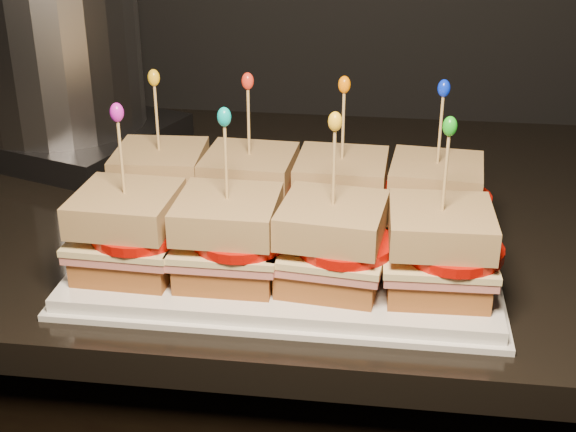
# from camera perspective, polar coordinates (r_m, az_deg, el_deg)

# --- Properties ---
(granite_slab) EXTENTS (2.64, 0.66, 0.03)m
(granite_slab) POSITION_cam_1_polar(r_m,az_deg,el_deg) (0.94, 5.97, 0.05)
(granite_slab) COLOR black
(granite_slab) RESTS_ON cabinet
(platter) EXTENTS (0.39, 0.24, 0.02)m
(platter) POSITION_cam_1_polar(r_m,az_deg,el_deg) (0.79, -0.00, -3.04)
(platter) COLOR white
(platter) RESTS_ON granite_slab
(platter_rim) EXTENTS (0.41, 0.26, 0.01)m
(platter_rim) POSITION_cam_1_polar(r_m,az_deg,el_deg) (0.79, -0.00, -3.43)
(platter_rim) COLOR white
(platter_rim) RESTS_ON granite_slab
(sandwich_0_bread_bot) EXTENTS (0.09, 0.09, 0.02)m
(sandwich_0_bread_bot) POSITION_cam_1_polar(r_m,az_deg,el_deg) (0.85, -8.87, 0.58)
(sandwich_0_bread_bot) COLOR brown
(sandwich_0_bread_bot) RESTS_ON platter
(sandwich_0_ham) EXTENTS (0.10, 0.10, 0.01)m
(sandwich_0_ham) POSITION_cam_1_polar(r_m,az_deg,el_deg) (0.85, -8.94, 1.56)
(sandwich_0_ham) COLOR #C76562
(sandwich_0_ham) RESTS_ON sandwich_0_bread_bot
(sandwich_0_cheese) EXTENTS (0.10, 0.10, 0.01)m
(sandwich_0_cheese) POSITION_cam_1_polar(r_m,az_deg,el_deg) (0.84, -8.97, 2.00)
(sandwich_0_cheese) COLOR beige
(sandwich_0_cheese) RESTS_ON sandwich_0_ham
(sandwich_0_tomato) EXTENTS (0.09, 0.09, 0.01)m
(sandwich_0_tomato) POSITION_cam_1_polar(r_m,az_deg,el_deg) (0.83, -8.32, 2.28)
(sandwich_0_tomato) COLOR #B70C04
(sandwich_0_tomato) RESTS_ON sandwich_0_cheese
(sandwich_0_bread_top) EXTENTS (0.09, 0.09, 0.03)m
(sandwich_0_bread_top) POSITION_cam_1_polar(r_m,az_deg,el_deg) (0.83, -9.09, 3.71)
(sandwich_0_bread_top) COLOR brown
(sandwich_0_bread_top) RESTS_ON sandwich_0_tomato
(sandwich_0_pick) EXTENTS (0.00, 0.00, 0.09)m
(sandwich_0_pick) POSITION_cam_1_polar(r_m,az_deg,el_deg) (0.82, -9.30, 6.64)
(sandwich_0_pick) COLOR tan
(sandwich_0_pick) RESTS_ON sandwich_0_bread_top
(sandwich_0_frill) EXTENTS (0.01, 0.01, 0.02)m
(sandwich_0_frill) POSITION_cam_1_polar(r_m,az_deg,el_deg) (0.81, -9.53, 9.68)
(sandwich_0_frill) COLOR gold
(sandwich_0_frill) RESTS_ON sandwich_0_pick
(sandwich_1_bread_bot) EXTENTS (0.09, 0.09, 0.02)m
(sandwich_1_bread_bot) POSITION_cam_1_polar(r_m,az_deg,el_deg) (0.83, -2.68, 0.24)
(sandwich_1_bread_bot) COLOR brown
(sandwich_1_bread_bot) RESTS_ON platter
(sandwich_1_ham) EXTENTS (0.10, 0.10, 0.01)m
(sandwich_1_ham) POSITION_cam_1_polar(r_m,az_deg,el_deg) (0.83, -2.70, 1.24)
(sandwich_1_ham) COLOR #C76562
(sandwich_1_ham) RESTS_ON sandwich_1_bread_bot
(sandwich_1_cheese) EXTENTS (0.10, 0.10, 0.01)m
(sandwich_1_cheese) POSITION_cam_1_polar(r_m,az_deg,el_deg) (0.82, -2.71, 1.69)
(sandwich_1_cheese) COLOR beige
(sandwich_1_cheese) RESTS_ON sandwich_1_ham
(sandwich_1_tomato) EXTENTS (0.09, 0.09, 0.01)m
(sandwich_1_tomato) POSITION_cam_1_polar(r_m,az_deg,el_deg) (0.81, -1.96, 1.96)
(sandwich_1_tomato) COLOR #B70C04
(sandwich_1_tomato) RESTS_ON sandwich_1_cheese
(sandwich_1_bread_top) EXTENTS (0.09, 0.09, 0.03)m
(sandwich_1_bread_top) POSITION_cam_1_polar(r_m,az_deg,el_deg) (0.81, -2.75, 3.44)
(sandwich_1_bread_top) COLOR brown
(sandwich_1_bread_top) RESTS_ON sandwich_1_tomato
(sandwich_1_pick) EXTENTS (0.00, 0.00, 0.09)m
(sandwich_1_pick) POSITION_cam_1_polar(r_m,az_deg,el_deg) (0.80, -2.82, 6.44)
(sandwich_1_pick) COLOR tan
(sandwich_1_pick) RESTS_ON sandwich_1_bread_top
(sandwich_1_frill) EXTENTS (0.01, 0.01, 0.02)m
(sandwich_1_frill) POSITION_cam_1_polar(r_m,az_deg,el_deg) (0.78, -2.89, 9.56)
(sandwich_1_frill) COLOR red
(sandwich_1_frill) RESTS_ON sandwich_1_pick
(sandwich_2_bread_bot) EXTENTS (0.09, 0.09, 0.02)m
(sandwich_2_bread_bot) POSITION_cam_1_polar(r_m,az_deg,el_deg) (0.82, 3.74, -0.12)
(sandwich_2_bread_bot) COLOR brown
(sandwich_2_bread_bot) RESTS_ON platter
(sandwich_2_ham) EXTENTS (0.10, 0.09, 0.01)m
(sandwich_2_ham) POSITION_cam_1_polar(r_m,az_deg,el_deg) (0.82, 3.77, 0.89)
(sandwich_2_ham) COLOR #C76562
(sandwich_2_ham) RESTS_ON sandwich_2_bread_bot
(sandwich_2_cheese) EXTENTS (0.10, 0.10, 0.01)m
(sandwich_2_cheese) POSITION_cam_1_polar(r_m,az_deg,el_deg) (0.81, 3.78, 1.34)
(sandwich_2_cheese) COLOR beige
(sandwich_2_cheese) RESTS_ON sandwich_2_ham
(sandwich_2_tomato) EXTENTS (0.09, 0.09, 0.01)m
(sandwich_2_tomato) POSITION_cam_1_polar(r_m,az_deg,el_deg) (0.80, 4.62, 1.62)
(sandwich_2_tomato) COLOR #B70C04
(sandwich_2_tomato) RESTS_ON sandwich_2_cheese
(sandwich_2_bread_top) EXTENTS (0.09, 0.09, 0.03)m
(sandwich_2_bread_top) POSITION_cam_1_polar(r_m,az_deg,el_deg) (0.80, 3.84, 3.11)
(sandwich_2_bread_top) COLOR brown
(sandwich_2_bread_top) RESTS_ON sandwich_2_tomato
(sandwich_2_pick) EXTENTS (0.00, 0.00, 0.09)m
(sandwich_2_pick) POSITION_cam_1_polar(r_m,az_deg,el_deg) (0.79, 3.93, 6.15)
(sandwich_2_pick) COLOR tan
(sandwich_2_pick) RESTS_ON sandwich_2_bread_top
(sandwich_2_frill) EXTENTS (0.01, 0.01, 0.02)m
(sandwich_2_frill) POSITION_cam_1_polar(r_m,az_deg,el_deg) (0.77, 4.03, 9.31)
(sandwich_2_frill) COLOR orange
(sandwich_2_frill) RESTS_ON sandwich_2_pick
(sandwich_3_bread_bot) EXTENTS (0.09, 0.09, 0.02)m
(sandwich_3_bread_bot) POSITION_cam_1_polar(r_m,az_deg,el_deg) (0.82, 10.23, -0.49)
(sandwich_3_bread_bot) COLOR brown
(sandwich_3_bread_bot) RESTS_ON platter
(sandwich_3_ham) EXTENTS (0.10, 0.10, 0.01)m
(sandwich_3_ham) POSITION_cam_1_polar(r_m,az_deg,el_deg) (0.82, 10.32, 0.53)
(sandwich_3_ham) COLOR #C76562
(sandwich_3_ham) RESTS_ON sandwich_3_bread_bot
(sandwich_3_cheese) EXTENTS (0.10, 0.10, 0.01)m
(sandwich_3_cheese) POSITION_cam_1_polar(r_m,az_deg,el_deg) (0.81, 10.36, 0.98)
(sandwich_3_cheese) COLOR beige
(sandwich_3_cheese) RESTS_ON sandwich_3_ham
(sandwich_3_tomato) EXTENTS (0.09, 0.09, 0.01)m
(sandwich_3_tomato) POSITION_cam_1_polar(r_m,az_deg,el_deg) (0.80, 11.26, 1.24)
(sandwich_3_tomato) COLOR #B70C04
(sandwich_3_tomato) RESTS_ON sandwich_3_cheese
(sandwich_3_bread_top) EXTENTS (0.10, 0.10, 0.03)m
(sandwich_3_bread_top) POSITION_cam_1_polar(r_m,az_deg,el_deg) (0.80, 10.50, 2.74)
(sandwich_3_bread_top) COLOR brown
(sandwich_3_bread_top) RESTS_ON sandwich_3_tomato
(sandwich_3_pick) EXTENTS (0.00, 0.00, 0.09)m
(sandwich_3_pick) POSITION_cam_1_polar(r_m,az_deg,el_deg) (0.79, 10.76, 5.77)
(sandwich_3_pick) COLOR tan
(sandwich_3_pick) RESTS_ON sandwich_3_bread_top
(sandwich_3_frill) EXTENTS (0.01, 0.01, 0.02)m
(sandwich_3_frill) POSITION_cam_1_polar(r_m,az_deg,el_deg) (0.77, 11.03, 8.92)
(sandwich_3_frill) COLOR #0826E5
(sandwich_3_frill) RESTS_ON sandwich_3_pick
(sandwich_4_bread_bot) EXTENTS (0.09, 0.09, 0.02)m
(sandwich_4_bread_bot) POSITION_cam_1_polar(r_m,az_deg,el_deg) (0.76, -11.14, -2.90)
(sandwich_4_bread_bot) COLOR brown
(sandwich_4_bread_bot) RESTS_ON platter
(sandwich_4_ham) EXTENTS (0.10, 0.10, 0.01)m
(sandwich_4_ham) POSITION_cam_1_polar(r_m,az_deg,el_deg) (0.75, -11.24, -1.82)
(sandwich_4_ham) COLOR #C76562
(sandwich_4_ham) RESTS_ON sandwich_4_bread_bot
(sandwich_4_cheese) EXTENTS (0.10, 0.10, 0.01)m
(sandwich_4_cheese) POSITION_cam_1_polar(r_m,az_deg,el_deg) (0.75, -11.28, -1.34)
(sandwich_4_cheese) COLOR beige
(sandwich_4_cheese) RESTS_ON sandwich_4_ham
(sandwich_4_tomato) EXTENTS (0.09, 0.09, 0.01)m
(sandwich_4_tomato) POSITION_cam_1_polar(r_m,az_deg,el_deg) (0.73, -10.58, -1.08)
(sandwich_4_tomato) COLOR #B70C04
(sandwich_4_tomato) RESTS_ON sandwich_4_cheese
(sandwich_4_bread_top) EXTENTS (0.09, 0.09, 0.03)m
(sandwich_4_bread_top) POSITION_cam_1_polar(r_m,az_deg,el_deg) (0.74, -11.46, 0.54)
(sandwich_4_bread_top) COLOR brown
(sandwich_4_bread_top) RESTS_ON sandwich_4_tomato
(sandwich_4_pick) EXTENTS (0.00, 0.00, 0.09)m
(sandwich_4_pick) POSITION_cam_1_polar(r_m,az_deg,el_deg) (0.72, -11.76, 3.81)
(sandwich_4_pick) COLOR tan
(sandwich_4_pick) RESTS_ON sandwich_4_bread_top
(sandwich_4_frill) EXTENTS (0.01, 0.01, 0.02)m
(sandwich_4_frill) POSITION_cam_1_polar(r_m,az_deg,el_deg) (0.70, -12.08, 7.22)
(sandwich_4_frill) COLOR #C219B9
(sandwich_4_frill) RESTS_ON sandwich_4_pick
(sandwich_5_bread_bot) EXTENTS (0.09, 0.09, 0.02)m
(sandwich_5_bread_bot) POSITION_cam_1_polar(r_m,az_deg,el_deg) (0.73, -4.19, -3.40)
(sandwich_5_bread_bot) COLOR brown
(sandwich_5_bread_bot) RESTS_ON platter
(sandwich_5_ham) EXTENTS (0.10, 0.09, 0.01)m
(sandwich_5_ham) POSITION_cam_1_polar(r_m,az_deg,el_deg) (0.73, -4.23, -2.29)
(sandwich_5_ham) COLOR #C76562
(sandwich_5_ham) RESTS_ON sandwich_5_bread_bot
(sandwich_5_cheese) EXTENTS (0.10, 0.09, 0.01)m
(sandwich_5_cheese) POSITION_cam_1_polar(r_m,az_deg,el_deg) (0.72, -4.25, -1.80)
(sandwich_5_cheese) COLOR beige
(sandwich_5_cheese) RESTS_ON sandwich_5_ham
(sandwich_5_tomato) EXTENTS (0.09, 0.09, 0.01)m
(sandwich_5_tomato) POSITION_cam_1_polar(r_m,az_deg,el_deg) (0.71, -3.42, -1.53)
(sandwich_5_tomato) COLOR #B70C04
(sandwich_5_tomato) RESTS_ON sandwich_5_cheese
(sandwich_5_bread_top) EXTENTS (0.09, 0.09, 0.03)m
(sandwich_5_bread_top) POSITION_cam_1_polar(r_m,az_deg,el_deg) (0.71, -4.32, 0.14)
(sandwich_5_bread_top) COLOR brown
(sandwich_5_bread_top) RESTS_ON sandwich_5_tomato
(sandwich_5_pick) EXTENTS (0.00, 0.00, 0.09)m
(sandwich_5_pick) POSITION_cam_1_polar(r_m,az_deg,el_deg) (0.69, -4.44, 3.51)
(sandwich_5_pick) COLOR tan
(sandwich_5_pick) RESTS_ON sandwich_5_bread_top
(sandwich_5_frill) EXTENTS (0.01, 0.01, 0.02)m
(sandwich_5_frill) POSITION_cam_1_polar(r_m,az_deg,el_deg) (0.68, -4.56, 7.05)
(sandwich_5_frill) COLOR #04B3B0
(sandwich_5_frill) RESTS_ON sandwich_5_pick
(sandwich_6_bread_bot) EXTENTS (0.10, 0.10, 0.02)m
(sandwich_6_bread_bot) POSITION_cam_1_polar(r_m,az_deg,el_deg) (0.72, 3.09, -3.87)
(sandwich_6_bread_bot) COLOR brown
(sandwich_6_bread_bot) RESTS_ON platter
(sandwich_6_ham) EXTENTS (0.10, 0.10, 0.01)m
(sandwich_6_ham) POSITION_cam_1_polar(r_m,az_deg,el_deg) (0.71, 3.12, -2.74)
(sandwich_6_ham) COLOR #C76562
(sandwich_6_ham) RESTS_ON sandwich_6_bread_bot
(sandwich_6_cheese) EXTENTS (0.11, 0.10, 0.01)m
(sandwich_6_cheese) POSITION_cam_1_polar(r_m,az_deg,el_deg) (0.71, 3.14, -2.25)
(sandwich_6_cheese) COLOR beige
(sandwich_6_cheese) RESTS_ON sandwich_6_ham
(sandwich_6_tomato) EXTENTS (0.09, 0.09, 0.01)m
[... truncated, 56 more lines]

